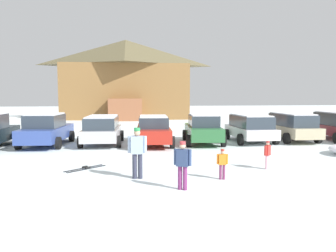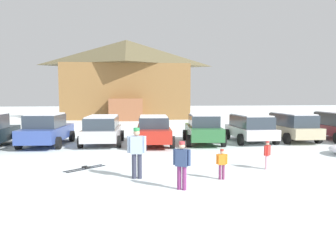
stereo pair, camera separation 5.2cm
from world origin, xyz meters
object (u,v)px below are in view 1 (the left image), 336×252
parked_green_coupe (203,129)px  skier_teen_in_navy_coat (183,163)px  parked_blue_hatchback (46,129)px  parked_beige_suv (292,126)px  pair_of_skis (86,168)px  parked_silver_wagon (102,129)px  parked_white_suv (250,127)px  skier_child_in_orange_jacket (222,162)px  skier_adult_in_blue_parka (137,150)px  skier_child_in_red_jacket (267,153)px  ski_lodge (126,79)px  parked_red_sedan (153,130)px

parked_green_coupe → skier_teen_in_navy_coat: parked_green_coupe is taller
parked_blue_hatchback → parked_green_coupe: 8.65m
parked_beige_suv → pair_of_skis: (-11.49, -6.11, -0.88)m
parked_blue_hatchback → parked_silver_wagon: parked_blue_hatchback is taller
pair_of_skis → parked_beige_suv: bearing=28.0°
parked_white_suv → skier_child_in_orange_jacket: bearing=-117.6°
skier_adult_in_blue_parka → parked_green_coupe: bearing=61.3°
parked_green_coupe → skier_child_in_red_jacket: (0.73, -6.76, -0.25)m
pair_of_skis → parked_white_suv: bearing=33.9°
ski_lodge → skier_child_in_orange_jacket: ski_lodge is taller
skier_adult_in_blue_parka → ski_lodge: bearing=89.8°
parked_beige_suv → parked_red_sedan: bearing=-176.9°
pair_of_skis → skier_adult_in_blue_parka: bearing=-42.8°
parked_beige_suv → skier_child_in_red_jacket: size_ratio=4.23×
pair_of_skis → parked_red_sedan: bearing=61.4°
skier_teen_in_navy_coat → ski_lodge: bearing=92.0°
parked_blue_hatchback → skier_teen_in_navy_coat: bearing=-58.4°
skier_teen_in_navy_coat → pair_of_skis: (-3.06, 3.19, -0.77)m
parked_green_coupe → ski_lodge: bearing=100.0°
parked_silver_wagon → skier_child_in_red_jacket: (6.38, -7.17, -0.28)m
parked_blue_hatchback → skier_adult_in_blue_parka: 9.12m
ski_lodge → parked_beige_suv: size_ratio=3.48×
parked_green_coupe → parked_beige_suv: same height
parked_silver_wagon → parked_green_coupe: 5.66m
skier_teen_in_navy_coat → pair_of_skis: 4.49m
skier_adult_in_blue_parka → skier_teen_in_navy_coat: size_ratio=1.19×
parked_blue_hatchback → parked_beige_suv: (14.20, -0.08, 0.02)m
parked_red_sedan → parked_silver_wagon: bearing=169.7°
ski_lodge → skier_child_in_orange_jacket: size_ratio=15.59×
parked_silver_wagon → parked_beige_suv: size_ratio=0.96×
skier_child_in_red_jacket → parked_beige_suv: bearing=55.8°
parked_beige_suv → skier_child_in_red_jacket: parked_beige_suv is taller
ski_lodge → parked_white_suv: (6.86, -22.40, -3.93)m
skier_teen_in_navy_coat → pair_of_skis: skier_teen_in_navy_coat is taller
ski_lodge → parked_red_sedan: size_ratio=3.23×
skier_child_in_red_jacket → skier_adult_in_blue_parka: size_ratio=0.63×
parked_beige_suv → skier_child_in_red_jacket: 8.61m
parked_white_suv → parked_red_sedan: bearing=-177.2°
parked_beige_suv → skier_child_in_red_jacket: bearing=-124.2°
parked_beige_suv → pair_of_skis: size_ratio=3.04×
parked_silver_wagon → parked_green_coupe: (5.65, -0.40, -0.03)m
skier_child_in_red_jacket → skier_child_in_orange_jacket: (-2.10, -1.21, -0.03)m
skier_child_in_red_jacket → pair_of_skis: 6.75m
parked_silver_wagon → parked_white_suv: (8.54, -0.24, 0.00)m
ski_lodge → skier_child_in_red_jacket: size_ratio=14.72×
ski_lodge → parked_beige_suv: bearing=-66.8°
parked_beige_suv → skier_child_in_orange_jacket: parked_beige_suv is taller
parked_blue_hatchback → pair_of_skis: 6.81m
parked_silver_wagon → parked_red_sedan: parked_red_sedan is taller
parked_beige_suv → skier_teen_in_navy_coat: size_ratio=3.15×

